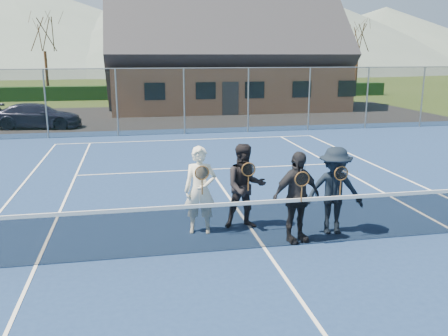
# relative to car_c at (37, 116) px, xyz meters

# --- Properties ---
(ground) EXTENTS (220.00, 220.00, 0.00)m
(ground) POSITION_rel_car_c_xyz_m (7.00, 3.20, -0.62)
(ground) COLOR #314518
(ground) RESTS_ON ground
(court_surface) EXTENTS (30.00, 30.00, 0.02)m
(court_surface) POSITION_rel_car_c_xyz_m (7.00, -16.80, -0.61)
(court_surface) COLOR navy
(court_surface) RESTS_ON ground
(tarmac_carpark) EXTENTS (40.00, 12.00, 0.01)m
(tarmac_carpark) POSITION_rel_car_c_xyz_m (3.00, 3.20, -0.61)
(tarmac_carpark) COLOR black
(tarmac_carpark) RESTS_ON ground
(hedge_row) EXTENTS (40.00, 1.20, 1.10)m
(hedge_row) POSITION_rel_car_c_xyz_m (7.00, 15.20, -0.07)
(hedge_row) COLOR black
(hedge_row) RESTS_ON ground
(hill_west) EXTENTS (110.00, 110.00, 18.00)m
(hill_west) POSITION_rel_car_c_xyz_m (-18.00, 78.20, 8.38)
(hill_west) COLOR slate
(hill_west) RESTS_ON ground
(hill_centre) EXTENTS (120.00, 120.00, 22.00)m
(hill_centre) POSITION_rel_car_c_xyz_m (27.00, 78.20, 10.38)
(hill_centre) COLOR slate
(hill_centre) RESTS_ON ground
(hill_east) EXTENTS (90.00, 90.00, 14.00)m
(hill_east) POSITION_rel_car_c_xyz_m (62.00, 78.20, 6.38)
(hill_east) COLOR slate
(hill_east) RESTS_ON ground
(car_c) EXTENTS (4.44, 2.30, 1.23)m
(car_c) POSITION_rel_car_c_xyz_m (0.00, 0.00, 0.00)
(car_c) COLOR black
(car_c) RESTS_ON ground
(court_markings) EXTENTS (11.03, 23.83, 0.01)m
(court_markings) POSITION_rel_car_c_xyz_m (7.00, -16.80, -0.59)
(court_markings) COLOR white
(court_markings) RESTS_ON court_surface
(tennis_net) EXTENTS (11.68, 0.08, 1.10)m
(tennis_net) POSITION_rel_car_c_xyz_m (7.00, -16.80, -0.08)
(tennis_net) COLOR slate
(tennis_net) RESTS_ON ground
(perimeter_fence) EXTENTS (30.07, 0.07, 3.02)m
(perimeter_fence) POSITION_rel_car_c_xyz_m (7.00, -3.30, 0.91)
(perimeter_fence) COLOR slate
(perimeter_fence) RESTS_ON ground
(clubhouse) EXTENTS (15.60, 8.20, 7.70)m
(clubhouse) POSITION_rel_car_c_xyz_m (11.00, 7.20, 3.37)
(clubhouse) COLOR #9E6B4C
(clubhouse) RESTS_ON ground
(tree_b) EXTENTS (3.20, 3.20, 7.77)m
(tree_b) POSITION_rel_car_c_xyz_m (-2.00, 16.20, 5.18)
(tree_b) COLOR #392114
(tree_b) RESTS_ON ground
(tree_c) EXTENTS (3.20, 3.20, 7.77)m
(tree_c) POSITION_rel_car_c_xyz_m (9.00, 16.20, 5.18)
(tree_c) COLOR #3B2415
(tree_c) RESTS_ON ground
(tree_d) EXTENTS (3.20, 3.20, 7.77)m
(tree_d) POSITION_rel_car_c_xyz_m (19.00, 16.20, 5.18)
(tree_d) COLOR #352513
(tree_d) RESTS_ON ground
(tree_e) EXTENTS (3.20, 3.20, 7.77)m
(tree_e) POSITION_rel_car_c_xyz_m (25.00, 16.20, 5.18)
(tree_e) COLOR #321D12
(tree_e) RESTS_ON ground
(player_a) EXTENTS (0.73, 0.56, 1.80)m
(player_a) POSITION_rel_car_c_xyz_m (5.93, -15.76, 0.31)
(player_a) COLOR white
(player_a) RESTS_ON court_surface
(player_b) EXTENTS (0.90, 0.71, 1.80)m
(player_b) POSITION_rel_car_c_xyz_m (6.89, -15.66, 0.31)
(player_b) COLOR black
(player_b) RESTS_ON court_surface
(player_c) EXTENTS (1.13, 0.71, 1.80)m
(player_c) POSITION_rel_car_c_xyz_m (7.69, -16.58, 0.31)
(player_c) COLOR black
(player_c) RESTS_ON court_surface
(player_d) EXTENTS (1.28, 0.90, 1.80)m
(player_d) POSITION_rel_car_c_xyz_m (8.58, -16.32, 0.31)
(player_d) COLOR black
(player_d) RESTS_ON court_surface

